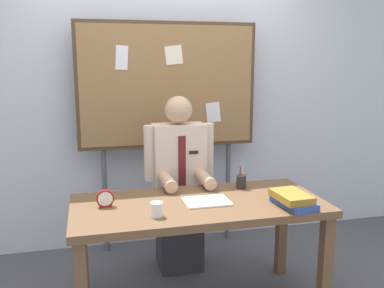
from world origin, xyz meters
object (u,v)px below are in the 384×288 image
object	(u,v)px
bulletin_board	(168,88)
open_notebook	(207,201)
desk	(199,216)
desk_clock	(105,199)
coffee_mug	(157,209)
book_stack	(293,200)
pen_holder	(241,182)
person	(179,190)

from	to	relation	value
bulletin_board	open_notebook	distance (m)	1.23
desk	desk_clock	xyz separation A→B (m)	(-0.59, 0.05, 0.14)
desk_clock	coffee_mug	distance (m)	0.37
book_stack	open_notebook	size ratio (longest dim) A/B	1.10
coffee_mug	pen_holder	distance (m)	0.79
desk	desk_clock	bearing A→B (deg)	175.05
open_notebook	pen_holder	xyz separation A→B (m)	(0.33, 0.24, 0.04)
person	pen_holder	world-z (taller)	person
desk	coffee_mug	xyz separation A→B (m)	(-0.31, -0.19, 0.14)
bulletin_board	coffee_mug	world-z (taller)	bulletin_board
bulletin_board	book_stack	distance (m)	1.49
desk_clock	pen_holder	xyz separation A→B (m)	(0.97, 0.17, -0.00)
bulletin_board	pen_holder	bearing A→B (deg)	-64.82
desk_clock	pen_holder	distance (m)	0.98
open_notebook	desk	bearing A→B (deg)	157.69
person	pen_holder	distance (m)	0.55
desk_clock	pen_holder	size ratio (longest dim) A/B	0.69
desk	book_stack	distance (m)	0.61
pen_holder	desk	bearing A→B (deg)	-149.70
bulletin_board	pen_holder	world-z (taller)	bulletin_board
pen_holder	desk_clock	bearing A→B (deg)	-170.19
desk_clock	bulletin_board	bearing A→B (deg)	58.37
book_stack	desk_clock	distance (m)	1.18
desk	bulletin_board	distance (m)	1.27
bulletin_board	open_notebook	xyz separation A→B (m)	(0.05, -1.04, -0.67)
person	pen_holder	size ratio (longest dim) A/B	8.72
coffee_mug	pen_holder	bearing A→B (deg)	30.86
open_notebook	desk_clock	bearing A→B (deg)	173.65
coffee_mug	book_stack	bearing A→B (deg)	-2.15
open_notebook	coffee_mug	xyz separation A→B (m)	(-0.36, -0.17, 0.04)
bulletin_board	open_notebook	size ratio (longest dim) A/B	6.84
desk_clock	person	bearing A→B (deg)	42.48
desk	book_stack	world-z (taller)	book_stack
open_notebook	person	bearing A→B (deg)	94.53
pen_holder	person	bearing A→B (deg)	134.88
book_stack	open_notebook	bearing A→B (deg)	158.24
desk	desk_clock	distance (m)	0.61
desk	bulletin_board	size ratio (longest dim) A/B	0.82
open_notebook	coffee_mug	bearing A→B (deg)	-154.66
desk_clock	desk	bearing A→B (deg)	-4.95
desk	open_notebook	size ratio (longest dim) A/B	5.64
desk	pen_holder	size ratio (longest dim) A/B	10.20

